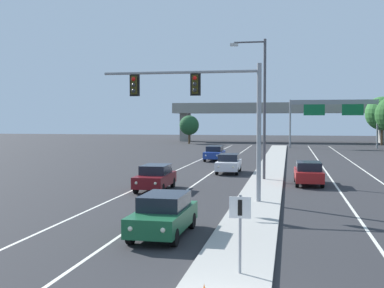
# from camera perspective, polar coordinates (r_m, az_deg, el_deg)

# --- Properties ---
(median_island) EXTENTS (2.40, 110.00, 0.15)m
(median_island) POSITION_cam_1_polar(r_m,az_deg,el_deg) (28.92, 7.75, -5.88)
(median_island) COLOR #9E9B93
(median_island) RESTS_ON ground
(lane_stripe_oncoming_center) EXTENTS (0.14, 100.00, 0.01)m
(lane_stripe_oncoming_center) POSITION_cam_1_polar(r_m,az_deg,el_deg) (36.37, 0.96, -4.18)
(lane_stripe_oncoming_center) COLOR silver
(lane_stripe_oncoming_center) RESTS_ON ground
(lane_stripe_receding_center) EXTENTS (0.14, 100.00, 0.01)m
(lane_stripe_receding_center) POSITION_cam_1_polar(r_m,az_deg,el_deg) (35.95, 15.92, -4.37)
(lane_stripe_receding_center) COLOR silver
(lane_stripe_receding_center) RESTS_ON ground
(edge_stripe_left) EXTENTS (0.14, 100.00, 0.01)m
(edge_stripe_left) POSITION_cam_1_polar(r_m,az_deg,el_deg) (37.08, -4.08, -4.05)
(edge_stripe_left) COLOR silver
(edge_stripe_left) RESTS_ON ground
(overhead_signal_mast) EXTENTS (8.55, 0.44, 7.20)m
(overhead_signal_mast) POSITION_cam_1_polar(r_m,az_deg,el_deg) (26.60, 1.74, 4.81)
(overhead_signal_mast) COLOR gray
(overhead_signal_mast) RESTS_ON median_island
(median_sign_post) EXTENTS (0.60, 0.10, 2.20)m
(median_sign_post) POSITION_cam_1_polar(r_m,az_deg,el_deg) (14.11, 5.49, -8.86)
(median_sign_post) COLOR gray
(median_sign_post) RESTS_ON median_island
(street_lamp_median) EXTENTS (2.58, 0.28, 10.00)m
(street_lamp_median) POSITION_cam_1_polar(r_m,az_deg,el_deg) (36.23, 7.91, 4.94)
(street_lamp_median) COLOR #4C4C51
(street_lamp_median) RESTS_ON median_island
(car_oncoming_green) EXTENTS (1.87, 4.49, 1.58)m
(car_oncoming_green) POSITION_cam_1_polar(r_m,az_deg,el_deg) (19.32, -3.25, -7.98)
(car_oncoming_green) COLOR #195633
(car_oncoming_green) RESTS_ON ground
(car_oncoming_darkred) EXTENTS (1.87, 4.49, 1.58)m
(car_oncoming_darkred) POSITION_cam_1_polar(r_m,az_deg,el_deg) (31.49, -4.20, -3.78)
(car_oncoming_darkred) COLOR #5B0F14
(car_oncoming_darkred) RESTS_ON ground
(car_oncoming_white) EXTENTS (1.90, 4.50, 1.58)m
(car_oncoming_white) POSITION_cam_1_polar(r_m,az_deg,el_deg) (41.47, 4.20, -2.19)
(car_oncoming_white) COLOR silver
(car_oncoming_white) RESTS_ON ground
(car_oncoming_blue) EXTENTS (1.82, 4.47, 1.58)m
(car_oncoming_blue) POSITION_cam_1_polar(r_m,az_deg,el_deg) (53.71, 2.58, -1.04)
(car_oncoming_blue) COLOR navy
(car_oncoming_blue) RESTS_ON ground
(car_receding_red) EXTENTS (1.89, 4.50, 1.58)m
(car_receding_red) POSITION_cam_1_polar(r_m,az_deg,el_deg) (34.84, 13.12, -3.21)
(car_receding_red) COLOR maroon
(car_receding_red) RESTS_ON ground
(highway_sign_gantry) EXTENTS (13.28, 0.42, 7.50)m
(highway_sign_gantry) POSITION_cam_1_polar(r_m,az_deg,el_deg) (80.11, 15.79, 3.96)
(highway_sign_gantry) COLOR gray
(highway_sign_gantry) RESTS_ON ground
(overpass_bridge) EXTENTS (42.40, 6.40, 7.65)m
(overpass_bridge) POSITION_cam_1_polar(r_m,az_deg,el_deg) (99.46, 10.12, 3.56)
(overpass_bridge) COLOR gray
(overpass_bridge) RESTS_ON ground
(tree_far_left_c) EXTENTS (3.56, 3.56, 5.15)m
(tree_far_left_c) POSITION_cam_1_polar(r_m,az_deg,el_deg) (90.90, -0.32, 2.15)
(tree_far_left_c) COLOR #4C3823
(tree_far_left_c) RESTS_ON ground
(tree_far_right_b) EXTENTS (5.76, 5.76, 8.33)m
(tree_far_right_b) POSITION_cam_1_polar(r_m,az_deg,el_deg) (91.50, 20.84, 3.27)
(tree_far_right_b) COLOR #4C3823
(tree_far_right_b) RESTS_ON ground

